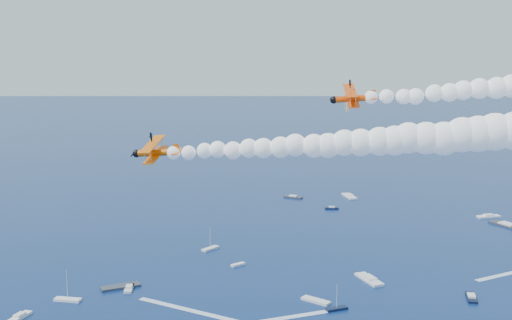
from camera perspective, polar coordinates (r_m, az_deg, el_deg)
The scene contains 5 objects.
biplane_lead at distance 110.39m, azimuth 8.82°, elevation 5.50°, with size 7.90×8.86×5.34m, color #E54104, non-canonical shape.
biplane_trail at distance 108.89m, azimuth -8.90°, elevation 0.66°, with size 8.42×9.45×5.69m, color #EB5D04, non-canonical shape.
smoke_trail_trail at distance 103.11m, azimuth 9.44°, elevation 1.63°, with size 63.59×32.06×11.90m, color white, non-canonical shape.
spectator_boats at distance 203.06m, azimuth 15.31°, elevation -10.07°, with size 208.20×183.55×0.70m.
boat_wakes at distance 182.35m, azimuth 16.31°, elevation -12.54°, with size 166.27×110.32×0.04m.
Camera 1 is at (49.23, -66.33, 67.70)m, focal length 44.35 mm.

